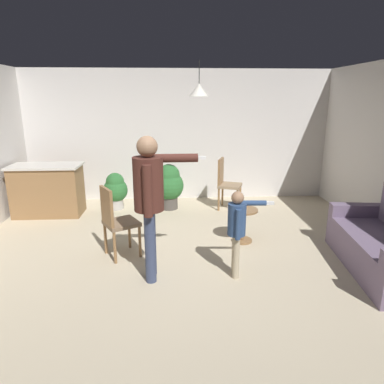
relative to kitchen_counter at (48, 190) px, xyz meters
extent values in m
plane|color=beige|center=(2.45, -2.19, -0.48)|extent=(7.68, 7.68, 0.00)
cube|color=silver|center=(2.45, 1.01, 0.87)|extent=(6.40, 0.10, 2.70)
cube|color=slate|center=(4.96, -2.46, -0.25)|extent=(1.01, 1.53, 0.45)
cube|color=slate|center=(5.06, -1.66, -0.16)|extent=(0.87, 0.28, 0.63)
cylinder|color=olive|center=(5.38, -1.71, -0.45)|extent=(0.05, 0.05, 0.06)
cylinder|color=olive|center=(4.74, -1.63, -0.45)|extent=(0.05, 0.05, 0.06)
cube|color=olive|center=(0.00, 0.00, -0.02)|extent=(1.20, 0.60, 0.91)
cube|color=beige|center=(0.00, 0.00, 0.45)|extent=(1.26, 0.66, 0.04)
cylinder|color=olive|center=(3.37, -1.45, 0.03)|extent=(0.44, 0.44, 0.03)
cylinder|color=olive|center=(3.37, -1.45, -0.23)|extent=(0.06, 0.06, 0.49)
cylinder|color=olive|center=(3.37, -1.45, -0.46)|extent=(0.31, 0.31, 0.03)
cylinder|color=#384260|center=(2.04, -2.38, -0.04)|extent=(0.13, 0.13, 0.87)
cylinder|color=#384260|center=(2.04, -2.56, -0.04)|extent=(0.13, 0.13, 0.87)
cylinder|color=#4C261E|center=(2.04, -2.47, 0.71)|extent=(0.35, 0.35, 0.62)
sphere|color=#9E7556|center=(2.04, -2.47, 1.13)|extent=(0.24, 0.24, 0.24)
cylinder|color=#4C261E|center=(2.33, -2.27, 0.97)|extent=(0.58, 0.11, 0.10)
cube|color=white|center=(2.65, -2.26, 0.97)|extent=(0.13, 0.04, 0.04)
cylinder|color=#4C261E|center=(2.04, -2.67, 0.67)|extent=(0.10, 0.10, 0.58)
cylinder|color=tan|center=(3.07, -2.43, -0.20)|extent=(0.08, 0.08, 0.55)
cylinder|color=tan|center=(3.07, -2.54, -0.20)|extent=(0.08, 0.08, 0.55)
cylinder|color=navy|center=(3.07, -2.49, 0.26)|extent=(0.22, 0.22, 0.39)
sphere|color=#9E7556|center=(3.07, -2.49, 0.53)|extent=(0.15, 0.15, 0.15)
cylinder|color=navy|center=(3.26, -2.37, 0.43)|extent=(0.37, 0.08, 0.06)
cube|color=white|center=(3.47, -2.38, 0.43)|extent=(0.13, 0.04, 0.04)
cylinder|color=navy|center=(3.06, -2.61, 0.24)|extent=(0.06, 0.06, 0.36)
cylinder|color=olive|center=(1.36, -1.76, -0.25)|extent=(0.04, 0.04, 0.45)
cylinder|color=olive|center=(1.54, -2.07, -0.25)|extent=(0.04, 0.04, 0.45)
cylinder|color=olive|center=(1.68, -1.58, -0.25)|extent=(0.04, 0.04, 0.45)
cylinder|color=olive|center=(1.86, -1.89, -0.25)|extent=(0.04, 0.04, 0.45)
cube|color=#7F664C|center=(1.61, -1.82, 0.00)|extent=(0.57, 0.57, 0.05)
cube|color=olive|center=(1.44, -1.92, 0.27)|extent=(0.22, 0.35, 0.50)
cylinder|color=olive|center=(3.32, 0.37, -0.25)|extent=(0.04, 0.04, 0.45)
cylinder|color=olive|center=(3.20, 0.03, -0.25)|extent=(0.04, 0.04, 0.45)
cylinder|color=olive|center=(3.66, 0.25, -0.25)|extent=(0.04, 0.04, 0.45)
cylinder|color=olive|center=(3.54, -0.09, -0.25)|extent=(0.04, 0.04, 0.45)
cube|color=#997F60|center=(3.43, 0.14, 0.00)|extent=(0.54, 0.54, 0.05)
cube|color=olive|center=(3.25, 0.21, 0.27)|extent=(0.17, 0.37, 0.50)
cylinder|color=#4C4742|center=(2.24, 0.23, -0.34)|extent=(0.34, 0.34, 0.27)
sphere|color=#2D6B33|center=(2.24, 0.23, -0.01)|extent=(0.58, 0.58, 0.58)
sphere|color=#2D6B33|center=(2.24, 0.23, 0.20)|extent=(0.44, 0.44, 0.44)
cylinder|color=#B7B2AD|center=(1.19, 0.28, -0.37)|extent=(0.28, 0.28, 0.22)
sphere|color=#2D6B33|center=(1.19, 0.28, -0.10)|extent=(0.47, 0.47, 0.47)
sphere|color=#2D6B33|center=(1.19, 0.28, 0.07)|extent=(0.35, 0.35, 0.35)
cube|color=white|center=(3.38, -1.40, 0.06)|extent=(0.06, 0.13, 0.04)
cone|color=silver|center=(2.76, -0.66, 1.77)|extent=(0.32, 0.32, 0.20)
cylinder|color=black|center=(2.76, -0.66, 2.04)|extent=(0.01, 0.01, 0.36)
camera|label=1|loc=(2.32, -6.26, 1.65)|focal=31.97mm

